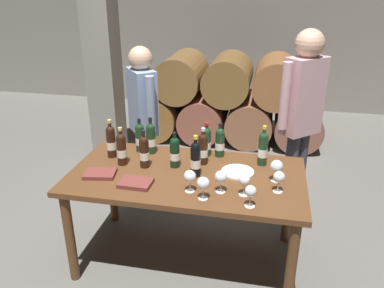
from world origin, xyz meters
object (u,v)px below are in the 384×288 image
Objects in this scene: wine_bottle_1 at (263,148)px; wine_bottle_2 at (151,138)px; wine_bottle_3 at (144,151)px; taster_seated_left at (143,116)px; wine_bottle_4 at (206,141)px; wine_bottle_8 at (140,137)px; wine_glass_3 at (251,192)px; sommelier_presenting at (302,112)px; wine_bottle_9 at (175,152)px; dining_table at (187,185)px; wine_bottle_0 at (196,159)px; wine_bottle_5 at (203,148)px; wine_bottle_6 at (111,141)px; wine_glass_4 at (190,177)px; wine_bottle_7 at (220,142)px; wine_glass_5 at (277,167)px; serving_plate at (238,172)px; wine_glass_2 at (279,178)px; leather_ledger at (136,183)px; wine_bottle_10 at (121,149)px; wine_glass_1 at (203,184)px; tasting_notebook at (100,174)px; wine_glass_6 at (221,177)px; wine_glass_0 at (244,181)px.

wine_bottle_2 is at bearing 177.76° from wine_bottle_1.
taster_seated_left is (-0.23, 0.67, 0.03)m from wine_bottle_3.
wine_bottle_8 is at bearing -177.02° from wine_bottle_4.
wine_glass_3 is 0.09× the size of sommelier_presenting.
wine_bottle_9 is 0.77m from taster_seated_left.
sommelier_presenting is (0.34, 1.10, 0.18)m from wine_glass_3.
dining_table is 5.49× the size of wine_bottle_0.
wine_bottle_6 is at bearing -178.17° from wine_bottle_5.
wine_bottle_1 reaches higher than dining_table.
wine_bottle_5 is 0.43m from wine_glass_4.
dining_table is 6.14× the size of wine_bottle_7.
serving_plate is (-0.27, 0.07, -0.11)m from wine_glass_5.
wine_glass_3 is at bearing -39.31° from wine_bottle_0.
wine_glass_2 is (0.65, -0.13, 0.20)m from dining_table.
wine_bottle_2 reaches higher than serving_plate.
wine_bottle_6 reaches higher than wine_bottle_5.
dining_table is at bearing 38.68° from leather_ledger.
wine_bottle_10 reaches higher than wine_bottle_4.
wine_bottle_9 is at bearing 12.51° from wine_bottle_3.
wine_bottle_6 is 0.17m from wine_bottle_10.
wine_glass_4 is at bearing -91.34° from wine_bottle_5.
wine_bottle_1 is (0.53, 0.26, 0.23)m from dining_table.
wine_glass_1 is at bearing -49.12° from wine_bottle_2.
wine_bottle_3 is 2.00× the size of wine_glass_3.
wine_bottle_2 is 0.25m from wine_bottle_3.
tasting_notebook is (-0.78, 0.17, -0.10)m from wine_glass_1.
wine_bottle_4 reaches higher than wine_glass_1.
wine_bottle_2 is 0.20× the size of taster_seated_left.
tasting_notebook is (-0.15, -0.47, -0.11)m from wine_bottle_8.
wine_bottle_0 is 0.53m from wine_glass_3.
wine_glass_3 is at bearing -37.10° from wine_bottle_9.
taster_seated_left is at bearing 130.52° from wine_bottle_0.
wine_glass_2 is at bearing -35.18° from taster_seated_left.
wine_bottle_3 is at bearing -71.35° from taster_seated_left.
wine_bottle_8 reaches higher than wine_glass_6.
wine_bottle_3 is 0.66m from wine_glass_6.
wine_bottle_6 is 1.58m from sommelier_presenting.
wine_bottle_5 reaches higher than wine_bottle_7.
wine_bottle_3 reaches higher than leather_ledger.
leather_ledger is at bearing -84.88° from wine_bottle_3.
wine_bottle_6 reaches higher than wine_glass_0.
leather_ledger is at bearing -177.92° from wine_glass_6.
wine_bottle_6 is at bearing -167.52° from wine_bottle_7.
dining_table is at bearing -166.30° from serving_plate.
wine_bottle_7 is 0.84m from taster_seated_left.
wine_glass_2 is 0.38m from wine_glass_6.
wine_glass_6 reaches higher than dining_table.
wine_bottle_6 is 1.23m from wine_glass_3.
dining_table is 0.56m from wine_bottle_10.
wine_bottle_4 is at bearing 119.50° from wine_glass_3.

